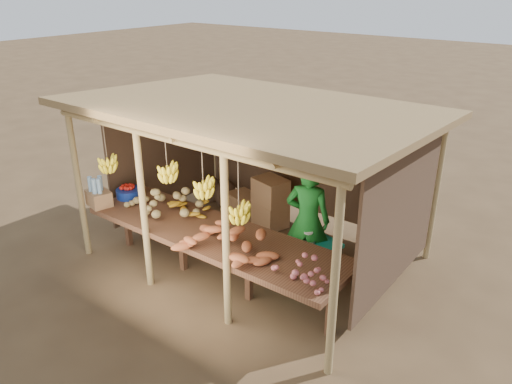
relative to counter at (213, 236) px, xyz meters
The scene contains 13 objects.
ground 1.20m from the counter, 90.00° to the left, with size 60.00×60.00×0.00m, color brown.
stall_structure 1.47m from the counter, 92.55° to the left, with size 4.70×3.50×2.43m.
counter is the anchor object (origin of this frame).
potato_heap 0.99m from the counter, behind, with size 1.14×0.68×0.37m, color #9C8650, non-canonical shape.
sweet_potato_heap 0.59m from the counter, 30.08° to the right, with size 1.14×0.69×0.36m, color #B1572D, non-canonical shape.
onion_heap 1.57m from the counter, 11.20° to the right, with size 0.72×0.43×0.35m, color #C25F5E, non-canonical shape.
banana_pile 0.78m from the counter, 159.26° to the left, with size 0.57×0.34×0.35m, color gold, non-canonical shape.
tomato_basin 1.80m from the counter, behind, with size 0.38×0.38×0.20m.
bottle_box 1.95m from the counter, 168.77° to the right, with size 0.42×0.36×0.45m.
vendor 1.31m from the counter, 48.09° to the left, with size 0.62×0.40×1.69m, color #1B7A26.
tarp_crate 1.44m from the counter, 43.03° to the left, with size 0.76×0.71×0.76m.
carton_stack 1.98m from the counter, 107.21° to the left, with size 1.21×0.56×0.85m.
burlap_sacks 2.77m from the counter, 129.98° to the left, with size 0.79×0.41×0.56m.
Camera 1 is at (3.98, -5.29, 3.92)m, focal length 35.00 mm.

